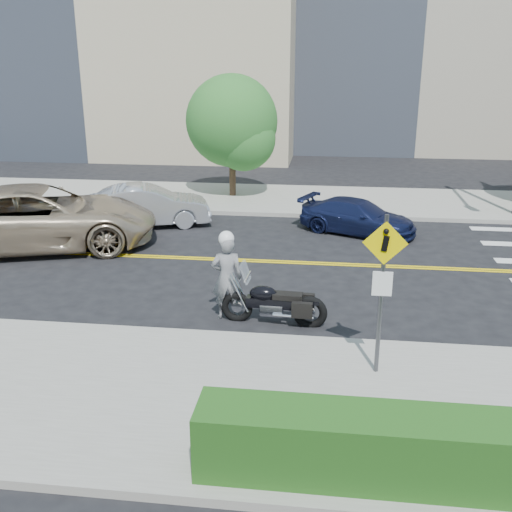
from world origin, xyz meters
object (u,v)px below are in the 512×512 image
object	(u,v)px
motorcyclist	(227,275)
suv	(41,217)
pedestrian_sign	(382,280)
parked_car_blue	(358,217)
parked_car_silver	(146,206)
motorcycle	(274,294)

from	to	relation	value
motorcyclist	suv	size ratio (longest dim) A/B	0.30
pedestrian_sign	parked_car_blue	size ratio (longest dim) A/B	0.77
pedestrian_sign	parked_car_silver	size ratio (longest dim) A/B	0.69
motorcyclist	pedestrian_sign	bearing A→B (deg)	132.79
pedestrian_sign	motorcyclist	size ratio (longest dim) A/B	1.45
suv	parked_car_blue	xyz separation A→B (m)	(9.74, 2.78, -0.40)
motorcyclist	parked_car_blue	xyz separation A→B (m)	(3.18, 7.21, -0.46)
pedestrian_sign	suv	size ratio (longest dim) A/B	0.43
motorcyclist	suv	bearing A→B (deg)	-44.93
pedestrian_sign	parked_car_silver	world-z (taller)	pedestrian_sign
motorcycle	suv	world-z (taller)	suv
motorcycle	parked_car_blue	bearing A→B (deg)	77.46
pedestrian_sign	parked_car_silver	xyz separation A→B (m)	(-7.28, 9.56, -1.24)
motorcyclist	parked_car_silver	distance (m)	8.29
parked_car_silver	parked_car_blue	bearing A→B (deg)	-108.61
parked_car_blue	parked_car_silver	bearing A→B (deg)	113.57
parked_car_blue	pedestrian_sign	bearing A→B (deg)	-156.32
motorcyclist	motorcycle	size ratio (longest dim) A/B	0.90
motorcycle	suv	xyz separation A→B (m)	(-7.65, 4.61, 0.27)
pedestrian_sign	suv	xyz separation A→B (m)	(-9.76, 6.77, -0.99)
motorcyclist	motorcycle	world-z (taller)	motorcyclist
pedestrian_sign	parked_car_blue	bearing A→B (deg)	90.10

